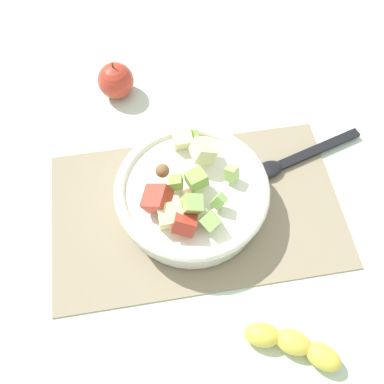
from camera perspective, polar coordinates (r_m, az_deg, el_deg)
The scene contains 6 objects.
ground_plane at distance 0.78m, azimuth 0.60°, elevation -2.37°, with size 2.40×2.40×0.00m, color silver.
placemat at distance 0.77m, azimuth 0.61°, elevation -2.26°, with size 0.51×0.31×0.01m, color gray.
salad_bowl at distance 0.74m, azimuth -0.05°, elevation -0.29°, with size 0.26×0.26×0.11m.
serving_spoon at distance 0.84m, azimuth 12.90°, elevation 4.08°, with size 0.23×0.09×0.01m.
whole_apple at distance 0.92m, azimuth -9.99°, elevation 14.22°, with size 0.07×0.07×0.08m.
banana_whole at distance 0.70m, azimuth 13.07°, elevation -18.96°, with size 0.14×0.10×0.04m.
Camera 1 is at (0.07, 0.35, 0.69)m, focal length 40.56 mm.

